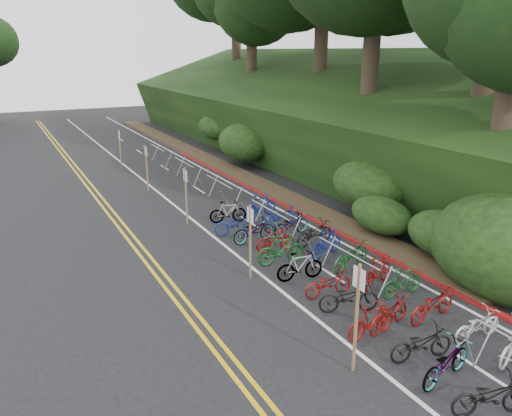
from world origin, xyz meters
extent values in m
plane|color=black|center=(0.00, 0.00, 0.00)|extent=(120.00, 120.00, 0.00)
cube|color=gold|center=(-2.15, 10.00, 0.00)|extent=(0.12, 80.00, 0.01)
cube|color=gold|center=(-1.85, 10.00, 0.00)|extent=(0.12, 80.00, 0.01)
cube|color=silver|center=(1.00, 10.00, 0.00)|extent=(0.12, 80.00, 0.01)
cube|color=silver|center=(5.20, 10.00, 0.00)|extent=(0.12, 80.00, 0.01)
cube|color=silver|center=(3.10, -2.00, 0.00)|extent=(0.10, 1.60, 0.01)
cube|color=silver|center=(3.10, 4.00, 0.00)|extent=(0.10, 1.60, 0.01)
cube|color=silver|center=(3.10, 10.00, 0.00)|extent=(0.10, 1.60, 0.01)
cube|color=silver|center=(3.10, 16.00, 0.00)|extent=(0.10, 1.60, 0.01)
cube|color=silver|center=(3.10, 22.00, 0.00)|extent=(0.10, 1.60, 0.01)
cube|color=silver|center=(3.10, 28.00, 0.00)|extent=(0.10, 1.60, 0.01)
cube|color=silver|center=(3.10, 34.00, 0.00)|extent=(0.10, 1.60, 0.01)
cube|color=maroon|center=(5.70, 12.00, 0.05)|extent=(0.25, 28.00, 0.10)
cube|color=black|center=(13.50, 22.00, 2.80)|extent=(12.32, 44.00, 9.11)
cube|color=#382819|center=(6.40, 22.00, 0.08)|extent=(1.40, 44.00, 0.16)
ellipsoid|color=#284C19|center=(7.20, 3.00, 1.04)|extent=(2.00, 2.80, 1.60)
ellipsoid|color=#284C19|center=(8.00, 8.00, 1.55)|extent=(2.60, 3.64, 2.08)
ellipsoid|color=#284C19|center=(9.20, 14.00, 1.99)|extent=(2.20, 3.08, 1.76)
ellipsoid|color=#284C19|center=(7.80, 20.00, 1.56)|extent=(3.00, 4.20, 2.40)
ellipsoid|color=#284C19|center=(8.50, 26.00, 1.73)|extent=(2.40, 3.36, 1.92)
ellipsoid|color=#284C19|center=(9.80, 30.00, 2.41)|extent=(2.80, 3.92, 2.24)
ellipsoid|color=#284C19|center=(7.00, 6.00, 0.90)|extent=(1.80, 2.52, 1.44)
ellipsoid|color=#284C19|center=(10.00, 18.00, 2.60)|extent=(3.20, 4.48, 2.56)
cylinder|color=#2D2319|center=(9.50, 3.00, 4.09)|extent=(0.81, 0.81, 5.78)
cylinder|color=#2D2319|center=(12.00, 6.00, 6.36)|extent=(0.88, 0.88, 7.11)
cylinder|color=#2D2319|center=(11.00, 12.00, 5.83)|extent=(0.86, 0.86, 6.67)
cylinder|color=#2D2319|center=(13.50, 20.00, 6.98)|extent=(0.90, 0.90, 7.56)
cylinder|color=#2D2319|center=(12.50, 28.00, 5.91)|extent=(0.83, 0.83, 6.22)
cylinder|color=#2D2319|center=(15.00, 36.00, 7.06)|extent=(0.88, 0.88, 7.11)
cylinder|color=#9C9EA3|center=(2.77, -1.86, 0.61)|extent=(0.61, 0.04, 1.20)
cylinder|color=#9C9EA3|center=(3.33, -1.86, 0.61)|extent=(0.61, 0.04, 1.20)
cylinder|color=#9C9EA3|center=(3.00, 3.00, 1.15)|extent=(0.05, 3.00, 0.05)
cylinder|color=#9C9EA3|center=(2.72, 1.60, 0.57)|extent=(0.58, 0.04, 1.13)
cylinder|color=#9C9EA3|center=(3.28, 1.60, 0.57)|extent=(0.58, 0.04, 1.13)
cylinder|color=#9C9EA3|center=(2.72, 4.40, 0.57)|extent=(0.58, 0.04, 1.13)
cylinder|color=#9C9EA3|center=(3.28, 4.40, 0.57)|extent=(0.58, 0.04, 1.13)
cylinder|color=#9C9EA3|center=(3.00, 8.00, 1.15)|extent=(0.05, 3.00, 0.05)
cylinder|color=#9C9EA3|center=(2.72, 6.60, 0.57)|extent=(0.58, 0.04, 1.13)
cylinder|color=#9C9EA3|center=(3.28, 6.60, 0.57)|extent=(0.58, 0.04, 1.13)
cylinder|color=#9C9EA3|center=(2.72, 9.40, 0.57)|extent=(0.58, 0.04, 1.13)
cylinder|color=#9C9EA3|center=(3.28, 9.40, 0.57)|extent=(0.58, 0.04, 1.13)
cylinder|color=#9C9EA3|center=(3.00, 13.00, 1.15)|extent=(0.05, 3.00, 0.05)
cylinder|color=#9C9EA3|center=(2.72, 11.60, 0.57)|extent=(0.58, 0.04, 1.13)
cylinder|color=#9C9EA3|center=(3.28, 11.60, 0.57)|extent=(0.58, 0.04, 1.13)
cylinder|color=#9C9EA3|center=(2.72, 14.40, 0.57)|extent=(0.58, 0.04, 1.13)
cylinder|color=#9C9EA3|center=(3.28, 14.40, 0.57)|extent=(0.58, 0.04, 1.13)
cylinder|color=#9C9EA3|center=(3.00, 18.00, 1.15)|extent=(0.05, 3.00, 0.05)
cylinder|color=#9C9EA3|center=(2.72, 16.60, 0.57)|extent=(0.58, 0.04, 1.13)
cylinder|color=#9C9EA3|center=(3.28, 16.60, 0.57)|extent=(0.58, 0.04, 1.13)
cylinder|color=#9C9EA3|center=(2.72, 19.40, 0.57)|extent=(0.58, 0.04, 1.13)
cylinder|color=#9C9EA3|center=(3.28, 19.40, 0.57)|extent=(0.58, 0.04, 1.13)
cylinder|color=#9C9EA3|center=(3.00, 23.00, 1.15)|extent=(0.05, 3.00, 0.05)
cylinder|color=#9C9EA3|center=(2.72, 21.60, 0.57)|extent=(0.58, 0.04, 1.13)
cylinder|color=#9C9EA3|center=(3.28, 21.60, 0.57)|extent=(0.58, 0.04, 1.13)
cylinder|color=#9C9EA3|center=(2.72, 24.40, 0.57)|extent=(0.58, 0.04, 1.13)
cylinder|color=#9C9EA3|center=(3.28, 24.40, 0.57)|extent=(0.58, 0.04, 1.13)
cylinder|color=brown|center=(0.44, -0.61, 1.36)|extent=(0.08, 0.08, 2.71)
cube|color=silver|center=(0.44, -0.61, 2.36)|extent=(0.02, 0.40, 0.50)
cylinder|color=brown|center=(0.60, 5.00, 1.25)|extent=(0.08, 0.08, 2.50)
cube|color=silver|center=(0.60, 5.00, 2.15)|extent=(0.02, 0.40, 0.50)
cylinder|color=brown|center=(0.60, 11.00, 1.25)|extent=(0.08, 0.08, 2.50)
cube|color=silver|center=(0.60, 11.00, 2.15)|extent=(0.02, 0.40, 0.50)
cylinder|color=brown|center=(0.60, 17.00, 1.25)|extent=(0.08, 0.08, 2.50)
cube|color=silver|center=(0.60, 17.00, 2.15)|extent=(0.02, 0.40, 0.50)
cylinder|color=brown|center=(0.60, 23.00, 1.25)|extent=(0.08, 0.08, 2.50)
cube|color=silver|center=(0.60, 23.00, 2.15)|extent=(0.02, 0.40, 0.50)
imported|color=maroon|center=(1.74, 0.32, 0.47)|extent=(0.50, 1.58, 0.94)
imported|color=black|center=(1.97, -3.09, 0.45)|extent=(1.13, 1.82, 0.90)
imported|color=slate|center=(2.04, -1.87, 0.47)|extent=(0.97, 1.86, 0.93)
imported|color=black|center=(2.15, -1.02, 0.44)|extent=(0.89, 1.76, 0.88)
imported|color=beige|center=(4.09, -1.04, 0.42)|extent=(0.57, 1.59, 0.83)
imported|color=maroon|center=(2.44, 0.44, 0.45)|extent=(1.03, 1.82, 0.90)
imported|color=maroon|center=(3.83, 0.24, 0.48)|extent=(0.88, 1.89, 0.96)
imported|color=black|center=(2.05, 1.67, 0.46)|extent=(1.19, 1.86, 0.92)
imported|color=#144C1E|center=(4.10, 1.69, 0.48)|extent=(0.50, 1.61, 0.96)
imported|color=maroon|center=(2.10, 2.74, 0.42)|extent=(0.66, 1.63, 0.84)
imported|color=maroon|center=(3.87, 2.57, 0.51)|extent=(1.05, 1.77, 1.03)
imported|color=slate|center=(1.94, 4.08, 0.49)|extent=(0.67, 1.67, 0.98)
imported|color=#144C1E|center=(3.99, 4.04, 0.49)|extent=(1.14, 1.97, 0.98)
imported|color=#144C1E|center=(2.06, 5.47, 0.54)|extent=(0.72, 1.84, 1.08)
imported|color=navy|center=(3.82, 5.26, 0.54)|extent=(1.07, 1.85, 1.07)
imported|color=maroon|center=(2.44, 6.55, 0.46)|extent=(0.58, 1.58, 0.93)
imported|color=black|center=(4.12, 6.47, 0.47)|extent=(0.96, 1.89, 0.95)
imported|color=slate|center=(2.18, 7.80, 0.48)|extent=(0.77, 1.87, 0.96)
imported|color=slate|center=(3.87, 7.78, 0.46)|extent=(0.85, 1.80, 0.91)
imported|color=navy|center=(1.91, 8.85, 0.47)|extent=(0.96, 1.88, 0.94)
imported|color=navy|center=(4.04, 8.82, 0.47)|extent=(0.71, 1.83, 0.94)
imported|color=slate|center=(2.26, 10.38, 0.49)|extent=(0.83, 1.68, 0.97)
imported|color=navy|center=(3.85, 10.36, 0.53)|extent=(0.82, 1.83, 1.06)
camera|label=1|loc=(-6.24, -8.43, 7.17)|focal=35.00mm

